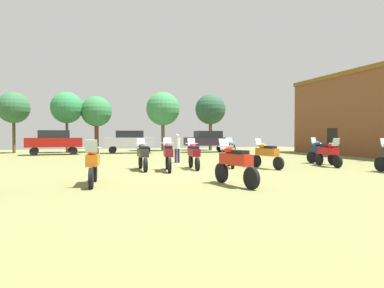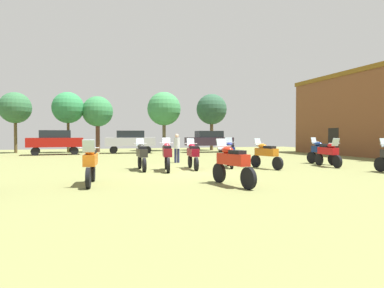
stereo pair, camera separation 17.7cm
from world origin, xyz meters
The scene contains 20 objects.
ground_plane centered at (0.00, 0.00, 0.01)m, with size 44.00×52.00×0.02m.
brick_building centered at (18.00, 5.62, 3.30)m, with size 6.12×14.88×6.58m.
motorcycle_1 centered at (8.46, 0.94, 0.75)m, with size 0.70×2.10×1.48m.
motorcycle_3 centered at (2.88, 0.84, 0.75)m, with size 0.83×2.08×1.49m.
motorcycle_5 centered at (-1.56, 0.76, 0.74)m, with size 0.62×2.24×1.46m.
motorcycle_6 centered at (4.24, -0.33, 0.73)m, with size 0.74×2.10×1.45m.
motorcycle_7 centered at (0.84, 0.54, 0.73)m, with size 0.62×2.17×1.45m.
motorcycle_8 centered at (0.49, -4.80, 0.76)m, with size 0.71×2.27×1.50m.
motorcycle_9 centered at (-0.52, 0.07, 0.76)m, with size 0.69×2.24×1.50m.
motorcycle_10 centered at (7.78, -0.39, 0.74)m, with size 0.62×2.15×1.46m.
motorcycle_11 centered at (-3.83, -3.29, 0.75)m, with size 0.62×2.25×1.48m.
car_1 centered at (-6.54, 14.87, 1.19)m, with size 4.45×2.21×2.00m.
car_3 centered at (6.91, 14.88, 1.19)m, with size 4.33×1.88×2.00m.
car_4 centered at (-0.34, 15.36, 1.19)m, with size 4.47×2.25×2.00m.
person_1 centered at (1.01, 4.24, 1.00)m, with size 0.35×0.35×1.68m.
tree_1 centered at (-10.16, 18.62, 4.05)m, with size 2.77×2.77×5.44m.
tree_2 centered at (-3.08, 18.02, 3.81)m, with size 2.84×2.84×5.25m.
tree_3 centered at (-5.69, 17.98, 4.12)m, with size 2.85×2.85×5.54m.
tree_4 centered at (8.59, 18.67, 4.33)m, with size 3.22×3.22×5.96m.
tree_5 centered at (3.49, 18.90, 4.29)m, with size 3.41×3.41×6.00m.
Camera 1 is at (-4.05, -14.49, 1.64)m, focal length 31.20 mm.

